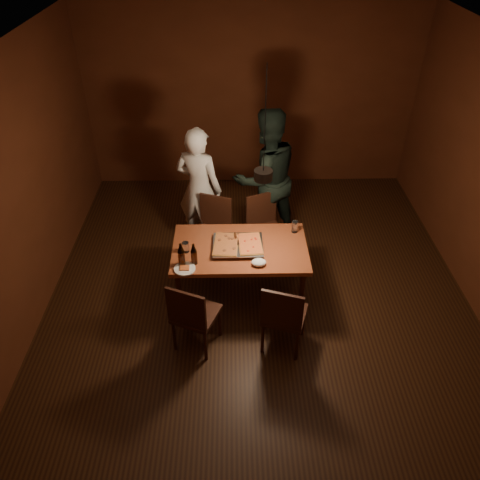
{
  "coord_description": "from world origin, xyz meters",
  "views": [
    {
      "loc": [
        -0.3,
        -3.94,
        3.93
      ],
      "look_at": [
        -0.22,
        0.17,
        0.85
      ],
      "focal_mm": 35.0,
      "sensor_mm": 36.0,
      "label": 1
    }
  ],
  "objects_px": {
    "chair_far_left": "(213,224)",
    "pendant_lamp": "(263,174)",
    "dining_table": "(240,252)",
    "chair_near_left": "(192,312)",
    "chair_far_right": "(264,222)",
    "plate_slice": "(185,269)",
    "chair_near_right": "(283,313)",
    "beer_bottle_b": "(194,254)",
    "diner_white": "(199,189)",
    "beer_bottle_a": "(181,255)",
    "diner_dark": "(266,178)",
    "pizza_tray": "(238,246)"
  },
  "relations": [
    {
      "from": "beer_bottle_b",
      "to": "diner_white",
      "type": "bearing_deg",
      "value": 90.74
    },
    {
      "from": "plate_slice",
      "to": "chair_far_left",
      "type": "bearing_deg",
      "value": 77.01
    },
    {
      "from": "beer_bottle_b",
      "to": "plate_slice",
      "type": "distance_m",
      "value": 0.18
    },
    {
      "from": "chair_near_right",
      "to": "dining_table",
      "type": "bearing_deg",
      "value": 135.22
    },
    {
      "from": "beer_bottle_a",
      "to": "beer_bottle_b",
      "type": "bearing_deg",
      "value": 9.83
    },
    {
      "from": "chair_far_right",
      "to": "chair_near_left",
      "type": "xyz_separation_m",
      "value": [
        -0.83,
        -1.57,
        0.0
      ]
    },
    {
      "from": "chair_near_right",
      "to": "pizza_tray",
      "type": "xyz_separation_m",
      "value": [
        -0.44,
        0.8,
        0.24
      ]
    },
    {
      "from": "chair_far_right",
      "to": "diner_dark",
      "type": "xyz_separation_m",
      "value": [
        0.03,
        0.43,
        0.4
      ]
    },
    {
      "from": "pizza_tray",
      "to": "diner_white",
      "type": "bearing_deg",
      "value": 109.37
    },
    {
      "from": "chair_far_left",
      "to": "chair_near_left",
      "type": "bearing_deg",
      "value": 103.21
    },
    {
      "from": "chair_far_right",
      "to": "chair_near_right",
      "type": "relative_size",
      "value": 1.04
    },
    {
      "from": "pizza_tray",
      "to": "beer_bottle_b",
      "type": "height_order",
      "value": "beer_bottle_b"
    },
    {
      "from": "chair_near_left",
      "to": "diner_white",
      "type": "relative_size",
      "value": 0.33
    },
    {
      "from": "beer_bottle_b",
      "to": "diner_white",
      "type": "height_order",
      "value": "diner_white"
    },
    {
      "from": "chair_far_right",
      "to": "plate_slice",
      "type": "bearing_deg",
      "value": 28.51
    },
    {
      "from": "diner_white",
      "to": "chair_near_left",
      "type": "bearing_deg",
      "value": 111.38
    },
    {
      "from": "chair_near_left",
      "to": "plate_slice",
      "type": "xyz_separation_m",
      "value": [
        -0.09,
        0.41,
        0.22
      ]
    },
    {
      "from": "pizza_tray",
      "to": "beer_bottle_b",
      "type": "relative_size",
      "value": 2.17
    },
    {
      "from": "pizza_tray",
      "to": "beer_bottle_a",
      "type": "xyz_separation_m",
      "value": [
        -0.6,
        -0.28,
        0.11
      ]
    },
    {
      "from": "chair_near_left",
      "to": "pendant_lamp",
      "type": "relative_size",
      "value": 0.5
    },
    {
      "from": "beer_bottle_b",
      "to": "dining_table",
      "type": "bearing_deg",
      "value": 28.88
    },
    {
      "from": "chair_near_left",
      "to": "pizza_tray",
      "type": "height_order",
      "value": "chair_near_left"
    },
    {
      "from": "chair_near_left",
      "to": "plate_slice",
      "type": "height_order",
      "value": "chair_near_left"
    },
    {
      "from": "chair_far_right",
      "to": "pizza_tray",
      "type": "xyz_separation_m",
      "value": [
        -0.35,
        -0.81,
        0.24
      ]
    },
    {
      "from": "chair_far_left",
      "to": "beer_bottle_b",
      "type": "bearing_deg",
      "value": 100.58
    },
    {
      "from": "chair_far_right",
      "to": "pendant_lamp",
      "type": "height_order",
      "value": "pendant_lamp"
    },
    {
      "from": "beer_bottle_a",
      "to": "diner_white",
      "type": "height_order",
      "value": "diner_white"
    },
    {
      "from": "plate_slice",
      "to": "chair_near_left",
      "type": "bearing_deg",
      "value": -77.92
    },
    {
      "from": "chair_far_right",
      "to": "chair_near_right",
      "type": "distance_m",
      "value": 1.61
    },
    {
      "from": "chair_far_left",
      "to": "pendant_lamp",
      "type": "bearing_deg",
      "value": 140.17
    },
    {
      "from": "plate_slice",
      "to": "beer_bottle_a",
      "type": "bearing_deg",
      "value": 112.75
    },
    {
      "from": "chair_far_right",
      "to": "chair_near_left",
      "type": "relative_size",
      "value": 1.0
    },
    {
      "from": "dining_table",
      "to": "beer_bottle_a",
      "type": "relative_size",
      "value": 5.45
    },
    {
      "from": "beer_bottle_b",
      "to": "beer_bottle_a",
      "type": "bearing_deg",
      "value": -170.17
    },
    {
      "from": "chair_far_left",
      "to": "dining_table",
      "type": "bearing_deg",
      "value": 132.89
    },
    {
      "from": "chair_near_left",
      "to": "pizza_tray",
      "type": "xyz_separation_m",
      "value": [
        0.48,
        0.77,
        0.24
      ]
    },
    {
      "from": "beer_bottle_b",
      "to": "diner_dark",
      "type": "height_order",
      "value": "diner_dark"
    },
    {
      "from": "dining_table",
      "to": "diner_dark",
      "type": "relative_size",
      "value": 0.8
    },
    {
      "from": "chair_far_right",
      "to": "chair_near_right",
      "type": "xyz_separation_m",
      "value": [
        0.09,
        -1.6,
        0.0
      ]
    },
    {
      "from": "beer_bottle_b",
      "to": "chair_far_right",
      "type": "bearing_deg",
      "value": 52.5
    },
    {
      "from": "chair_near_right",
      "to": "pizza_tray",
      "type": "bearing_deg",
      "value": 136.85
    },
    {
      "from": "chair_far_left",
      "to": "chair_near_right",
      "type": "distance_m",
      "value": 1.74
    },
    {
      "from": "chair_near_left",
      "to": "diner_white",
      "type": "height_order",
      "value": "diner_white"
    },
    {
      "from": "chair_near_left",
      "to": "pizza_tray",
      "type": "distance_m",
      "value": 0.93
    },
    {
      "from": "chair_near_left",
      "to": "beer_bottle_b",
      "type": "height_order",
      "value": "beer_bottle_b"
    },
    {
      "from": "dining_table",
      "to": "chair_near_left",
      "type": "xyz_separation_m",
      "value": [
        -0.5,
        -0.78,
        -0.14
      ]
    },
    {
      "from": "chair_near_right",
      "to": "chair_near_left",
      "type": "bearing_deg",
      "value": -164.02
    },
    {
      "from": "plate_slice",
      "to": "diner_dark",
      "type": "height_order",
      "value": "diner_dark"
    },
    {
      "from": "beer_bottle_a",
      "to": "diner_dark",
      "type": "height_order",
      "value": "diner_dark"
    },
    {
      "from": "chair_far_right",
      "to": "plate_slice",
      "type": "distance_m",
      "value": 1.5
    }
  ]
}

